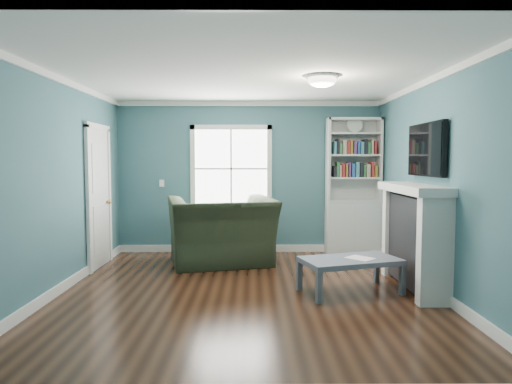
{
  "coord_description": "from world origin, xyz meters",
  "views": [
    {
      "loc": [
        0.08,
        -5.38,
        1.6
      ],
      "look_at": [
        0.12,
        0.4,
        1.19
      ],
      "focal_mm": 32.0,
      "sensor_mm": 36.0,
      "label": 1
    }
  ],
  "objects": [
    {
      "name": "window",
      "position": [
        -0.3,
        2.49,
        1.45
      ],
      "size": [
        1.4,
        0.06,
        1.5
      ],
      "color": "white",
      "rests_on": "room_walls"
    },
    {
      "name": "coffee_table",
      "position": [
        1.25,
        0.03,
        0.36
      ],
      "size": [
        1.28,
        0.93,
        0.42
      ],
      "rotation": [
        0.0,
        0.0,
        0.3
      ],
      "color": "#525963",
      "rests_on": "ground"
    },
    {
      "name": "ceiling_fixture",
      "position": [
        0.9,
        0.1,
        2.55
      ],
      "size": [
        0.38,
        0.38,
        0.15
      ],
      "color": "white",
      "rests_on": "room_walls"
    },
    {
      "name": "tv",
      "position": [
        2.2,
        0.2,
        1.72
      ],
      "size": [
        0.06,
        1.1,
        0.65
      ],
      "primitive_type": "cube",
      "color": "black",
      "rests_on": "fireplace"
    },
    {
      "name": "bookshelf",
      "position": [
        1.77,
        2.3,
        0.92
      ],
      "size": [
        0.9,
        0.35,
        2.31
      ],
      "color": "silver",
      "rests_on": "ground"
    },
    {
      "name": "trim",
      "position": [
        0.0,
        0.0,
        1.24
      ],
      "size": [
        4.5,
        5.0,
        2.6
      ],
      "color": "white",
      "rests_on": "ground"
    },
    {
      "name": "room_walls",
      "position": [
        0.0,
        0.0,
        1.58
      ],
      "size": [
        5.0,
        5.0,
        5.0
      ],
      "color": "#38616D",
      "rests_on": "ground"
    },
    {
      "name": "light_switch",
      "position": [
        -1.5,
        2.48,
        1.2
      ],
      "size": [
        0.08,
        0.01,
        0.12
      ],
      "primitive_type": "cube",
      "color": "white",
      "rests_on": "room_walls"
    },
    {
      "name": "door",
      "position": [
        -2.22,
        1.4,
        1.07
      ],
      "size": [
        0.12,
        0.98,
        2.17
      ],
      "color": "silver",
      "rests_on": "ground"
    },
    {
      "name": "floor",
      "position": [
        0.0,
        0.0,
        0.0
      ],
      "size": [
        5.0,
        5.0,
        0.0
      ],
      "primitive_type": "plane",
      "color": "black",
      "rests_on": "ground"
    },
    {
      "name": "recliner",
      "position": [
        -0.41,
        1.6,
        0.68
      ],
      "size": [
        1.76,
        1.35,
        1.37
      ],
      "primitive_type": "imported",
      "rotation": [
        0.0,
        0.0,
        -2.91
      ],
      "color": "black",
      "rests_on": "ground"
    },
    {
      "name": "fireplace",
      "position": [
        2.08,
        0.2,
        0.64
      ],
      "size": [
        0.44,
        1.58,
        1.3
      ],
      "color": "black",
      "rests_on": "ground"
    },
    {
      "name": "paper_sheet",
      "position": [
        1.37,
        0.03,
        0.42
      ],
      "size": [
        0.39,
        0.39,
        0.0
      ],
      "primitive_type": "cube",
      "rotation": [
        0.0,
        0.0,
        0.77
      ],
      "color": "white",
      "rests_on": "coffee_table"
    }
  ]
}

